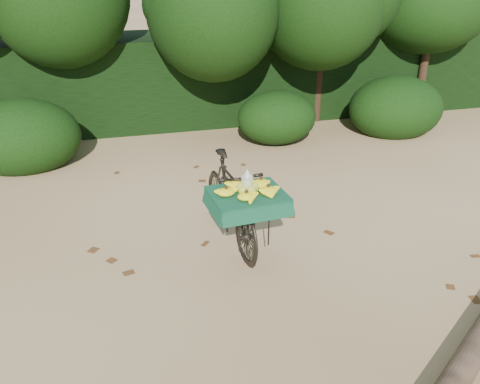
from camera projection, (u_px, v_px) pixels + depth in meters
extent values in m
plane|color=tan|center=(271.00, 280.00, 5.64)|extent=(80.00, 80.00, 0.00)
imported|color=black|center=(230.00, 201.00, 6.18)|extent=(0.67, 1.88, 1.11)
cube|color=black|center=(248.00, 195.00, 5.51)|extent=(0.44, 0.52, 0.03)
cube|color=#13492D|center=(248.00, 193.00, 5.51)|extent=(0.85, 0.73, 0.01)
ellipsoid|color=#9FA527|center=(254.00, 187.00, 5.50)|extent=(0.11, 0.09, 0.12)
ellipsoid|color=#9FA527|center=(248.00, 186.00, 5.54)|extent=(0.11, 0.09, 0.12)
ellipsoid|color=#9FA527|center=(241.00, 188.00, 5.50)|extent=(0.11, 0.09, 0.12)
ellipsoid|color=#9FA527|center=(243.00, 191.00, 5.43)|extent=(0.11, 0.09, 0.12)
ellipsoid|color=#9FA527|center=(252.00, 190.00, 5.43)|extent=(0.11, 0.09, 0.12)
cylinder|color=#EAE5C6|center=(247.00, 184.00, 5.47)|extent=(0.13, 0.13, 0.17)
cube|color=black|center=(180.00, 78.00, 10.77)|extent=(26.00, 1.80, 1.80)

